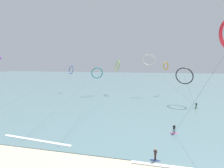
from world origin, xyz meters
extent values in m
cube|color=slate|center=(0.00, 107.20, 0.04)|extent=(400.00, 200.00, 0.08)
ellipsoid|color=#CC288E|center=(12.74, 17.41, 0.11)|extent=(1.40, 0.40, 0.06)
cylinder|color=black|center=(12.61, 17.44, 0.54)|extent=(0.12, 0.12, 0.80)
cylinder|color=black|center=(12.88, 17.38, 0.54)|extent=(0.12, 0.12, 0.80)
cube|color=black|center=(12.74, 17.41, 1.25)|extent=(0.36, 0.27, 0.62)
sphere|color=tan|center=(12.74, 17.41, 1.67)|extent=(0.22, 0.22, 0.22)
cylinder|color=black|center=(12.53, 17.58, 1.30)|extent=(0.20, 0.51, 0.39)
cylinder|color=black|center=(12.96, 17.48, 1.30)|extent=(0.20, 0.51, 0.39)
ellipsoid|color=#199351|center=(21.56, 36.82, 0.11)|extent=(1.40, 0.40, 0.06)
cylinder|color=#1E2823|center=(21.49, 36.94, 0.54)|extent=(0.12, 0.12, 0.80)
cylinder|color=#1E2823|center=(21.64, 36.70, 0.54)|extent=(0.12, 0.12, 0.80)
cube|color=#1E2823|center=(21.56, 36.82, 1.25)|extent=(0.34, 0.38, 0.62)
sphere|color=tan|center=(21.56, 36.82, 1.67)|extent=(0.22, 0.22, 0.22)
cylinder|color=#1E2823|center=(21.45, 37.13, 1.30)|extent=(0.47, 0.34, 0.39)
cylinder|color=#1E2823|center=(21.68, 36.76, 1.30)|extent=(0.47, 0.34, 0.39)
ellipsoid|color=navy|center=(8.99, 7.77, 0.11)|extent=(1.40, 0.40, 0.06)
cylinder|color=black|center=(9.06, 7.90, 0.54)|extent=(0.12, 0.12, 0.80)
cylinder|color=black|center=(8.92, 7.65, 0.54)|extent=(0.12, 0.12, 0.80)
cube|color=black|center=(8.99, 7.77, 1.25)|extent=(0.33, 0.38, 0.62)
sphere|color=tan|center=(8.99, 7.77, 1.67)|extent=(0.22, 0.22, 0.22)
cylinder|color=black|center=(9.09, 8.09, 1.30)|extent=(0.48, 0.32, 0.39)
cylinder|color=black|center=(8.88, 7.70, 1.30)|extent=(0.48, 0.32, 0.39)
torus|color=#2647B7|center=(-25.97, 55.70, 9.81)|extent=(3.72, 3.21, 3.79)
cylinder|color=#3F3F3F|center=(-26.39, 32.13, 4.84)|extent=(0.85, 47.15, 9.71)
torus|color=teal|center=(-12.34, 50.92, 8.92)|extent=(4.89, 3.43, 4.58)
cylinder|color=#3F3F3F|center=(-12.39, 29.33, 4.37)|extent=(0.11, 43.19, 8.76)
cylinder|color=#3F3F3F|center=(16.01, 14.80, 8.32)|extent=(6.56, 5.25, 16.64)
torus|color=orange|center=(14.97, 58.78, 11.71)|extent=(2.77, 2.89, 3.33)
cylinder|color=#3F3F3F|center=(18.27, 47.80, 5.76)|extent=(6.62, 21.97, 11.54)
torus|color=silver|center=(8.06, 55.37, 14.18)|extent=(5.63, 3.79, 4.62)
cylinder|color=#3F3F3F|center=(14.81, 46.10, 7.02)|extent=(13.53, 18.57, 14.06)
torus|color=#8CC62D|center=(-4.93, 56.37, 11.82)|extent=(3.23, 4.39, 4.34)
cylinder|color=#3F3F3F|center=(-5.28, 32.07, 5.84)|extent=(0.73, 48.60, 11.69)
torus|color=black|center=(18.94, 41.89, 8.93)|extent=(5.71, 4.35, 5.39)
cylinder|color=#3F3F3F|center=(20.25, 39.36, 4.39)|extent=(2.65, 5.10, 8.78)
cube|color=white|center=(12.28, 6.84, 0.06)|extent=(12.82, 0.50, 0.12)
cube|color=white|center=(-10.41, 9.63, 0.06)|extent=(13.38, 1.68, 0.12)
camera|label=1|loc=(7.70, -13.73, 13.05)|focal=26.72mm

